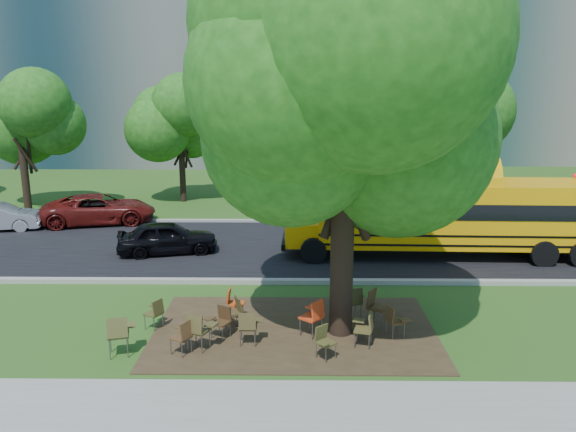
{
  "coord_description": "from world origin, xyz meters",
  "views": [
    {
      "loc": [
        1.0,
        -13.56,
        5.94
      ],
      "look_at": [
        0.78,
        4.05,
        1.92
      ],
      "focal_mm": 35.0,
      "sensor_mm": 36.0,
      "label": 1
    }
  ],
  "objects_px": {
    "chair_11": "(314,314)",
    "chair_12": "(376,304)",
    "chair_13": "(354,299)",
    "bg_car_red": "(100,209)",
    "school_bus": "(456,214)",
    "chair_6": "(366,326)",
    "chair_5": "(324,339)",
    "chair_10": "(233,301)",
    "chair_4": "(249,324)",
    "chair_7": "(395,319)",
    "chair_2": "(183,334)",
    "chair_9": "(233,309)",
    "chair_1": "(198,328)",
    "chair_0": "(119,331)",
    "chair_3": "(221,319)",
    "black_car": "(168,237)",
    "chair_8": "(155,311)",
    "main_tree": "(345,107)"
  },
  "relations": [
    {
      "from": "chair_9",
      "to": "chair_5",
      "type": "bearing_deg",
      "value": -150.15
    },
    {
      "from": "chair_0",
      "to": "chair_10",
      "type": "relative_size",
      "value": 1.16
    },
    {
      "from": "black_car",
      "to": "chair_3",
      "type": "bearing_deg",
      "value": -171.29
    },
    {
      "from": "chair_8",
      "to": "main_tree",
      "type": "bearing_deg",
      "value": -64.04
    },
    {
      "from": "chair_0",
      "to": "chair_5",
      "type": "bearing_deg",
      "value": -16.9
    },
    {
      "from": "main_tree",
      "to": "chair_3",
      "type": "distance_m",
      "value": 5.82
    },
    {
      "from": "chair_1",
      "to": "bg_car_red",
      "type": "relative_size",
      "value": 0.2
    },
    {
      "from": "chair_0",
      "to": "chair_12",
      "type": "bearing_deg",
      "value": 0.33
    },
    {
      "from": "main_tree",
      "to": "chair_10",
      "type": "relative_size",
      "value": 10.84
    },
    {
      "from": "chair_4",
      "to": "chair_11",
      "type": "relative_size",
      "value": 0.9
    },
    {
      "from": "chair_5",
      "to": "chair_12",
      "type": "height_order",
      "value": "chair_12"
    },
    {
      "from": "school_bus",
      "to": "chair_3",
      "type": "relative_size",
      "value": 13.85
    },
    {
      "from": "chair_8",
      "to": "chair_12",
      "type": "distance_m",
      "value": 5.57
    },
    {
      "from": "chair_1",
      "to": "chair_10",
      "type": "bearing_deg",
      "value": 92.04
    },
    {
      "from": "chair_13",
      "to": "bg_car_red",
      "type": "distance_m",
      "value": 14.72
    },
    {
      "from": "chair_4",
      "to": "chair_11",
      "type": "height_order",
      "value": "chair_11"
    },
    {
      "from": "main_tree",
      "to": "chair_0",
      "type": "distance_m",
      "value": 7.19
    },
    {
      "from": "chair_4",
      "to": "chair_13",
      "type": "height_order",
      "value": "chair_13"
    },
    {
      "from": "chair_0",
      "to": "chair_13",
      "type": "distance_m",
      "value": 5.91
    },
    {
      "from": "chair_11",
      "to": "bg_car_red",
      "type": "relative_size",
      "value": 0.2
    },
    {
      "from": "chair_11",
      "to": "chair_9",
      "type": "bearing_deg",
      "value": 116.76
    },
    {
      "from": "chair_4",
      "to": "chair_7",
      "type": "relative_size",
      "value": 1.09
    },
    {
      "from": "chair_3",
      "to": "chair_4",
      "type": "height_order",
      "value": "chair_4"
    },
    {
      "from": "chair_12",
      "to": "chair_8",
      "type": "bearing_deg",
      "value": -54.68
    },
    {
      "from": "main_tree",
      "to": "chair_4",
      "type": "distance_m",
      "value": 5.5
    },
    {
      "from": "chair_1",
      "to": "bg_car_red",
      "type": "distance_m",
      "value": 14.04
    },
    {
      "from": "school_bus",
      "to": "chair_6",
      "type": "height_order",
      "value": "school_bus"
    },
    {
      "from": "chair_1",
      "to": "chair_13",
      "type": "bearing_deg",
      "value": 47.39
    },
    {
      "from": "chair_7",
      "to": "chair_9",
      "type": "bearing_deg",
      "value": -116.36
    },
    {
      "from": "chair_1",
      "to": "chair_2",
      "type": "relative_size",
      "value": 1.14
    },
    {
      "from": "school_bus",
      "to": "chair_3",
      "type": "distance_m",
      "value": 10.29
    },
    {
      "from": "chair_13",
      "to": "chair_7",
      "type": "bearing_deg",
      "value": -69.6
    },
    {
      "from": "chair_1",
      "to": "chair_6",
      "type": "height_order",
      "value": "chair_1"
    },
    {
      "from": "chair_5",
      "to": "chair_10",
      "type": "height_order",
      "value": "chair_10"
    },
    {
      "from": "chair_0",
      "to": "chair_4",
      "type": "xyz_separation_m",
      "value": [
        2.88,
        0.56,
        -0.06
      ]
    },
    {
      "from": "main_tree",
      "to": "chair_13",
      "type": "bearing_deg",
      "value": 64.72
    },
    {
      "from": "chair_0",
      "to": "school_bus",
      "type": "bearing_deg",
      "value": 23.46
    },
    {
      "from": "main_tree",
      "to": "chair_11",
      "type": "xyz_separation_m",
      "value": [
        -0.67,
        -0.2,
        -4.93
      ]
    },
    {
      "from": "chair_11",
      "to": "black_car",
      "type": "height_order",
      "value": "black_car"
    },
    {
      "from": "chair_10",
      "to": "chair_13",
      "type": "height_order",
      "value": "chair_13"
    },
    {
      "from": "chair_1",
      "to": "chair_11",
      "type": "relative_size",
      "value": 0.97
    },
    {
      "from": "chair_7",
      "to": "chair_8",
      "type": "relative_size",
      "value": 1.01
    },
    {
      "from": "chair_6",
      "to": "chair_11",
      "type": "bearing_deg",
      "value": 80.48
    },
    {
      "from": "chair_2",
      "to": "chair_9",
      "type": "relative_size",
      "value": 1.0
    },
    {
      "from": "chair_6",
      "to": "chair_13",
      "type": "distance_m",
      "value": 1.63
    },
    {
      "from": "chair_10",
      "to": "chair_11",
      "type": "height_order",
      "value": "chair_11"
    },
    {
      "from": "chair_11",
      "to": "chair_12",
      "type": "bearing_deg",
      "value": -28.16
    },
    {
      "from": "chair_1",
      "to": "chair_13",
      "type": "relative_size",
      "value": 1.05
    },
    {
      "from": "chair_8",
      "to": "chair_5",
      "type": "bearing_deg",
      "value": -82.24
    },
    {
      "from": "chair_4",
      "to": "chair_5",
      "type": "relative_size",
      "value": 1.11
    }
  ]
}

